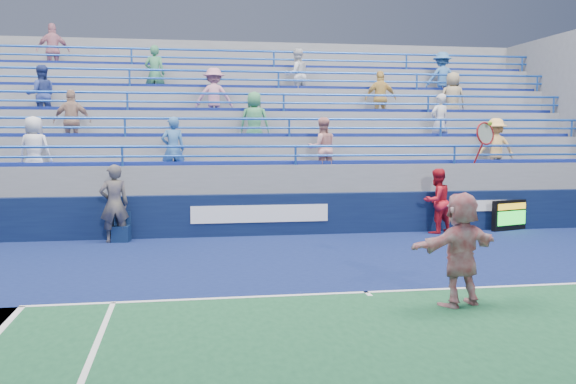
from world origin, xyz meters
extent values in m
plane|color=#333538|center=(0.00, 0.00, 0.00)|extent=(120.00, 120.00, 0.00)
cube|color=#0E194A|center=(0.00, 2.20, 0.01)|extent=(18.00, 8.40, 0.02)
cube|color=white|center=(0.00, 0.00, 0.02)|extent=(11.00, 0.10, 0.01)
cube|color=white|center=(0.00, -0.10, 0.02)|extent=(0.08, 0.30, 0.01)
cube|color=#091234|center=(0.00, 6.50, 0.55)|extent=(18.00, 0.30, 1.10)
cube|color=white|center=(-1.00, 6.34, 0.60)|extent=(3.60, 0.02, 0.45)
cube|color=white|center=(5.20, 6.34, 0.70)|extent=(1.80, 0.02, 0.30)
cube|color=slate|center=(0.00, 9.45, 0.55)|extent=(18.00, 5.60, 1.10)
cube|color=slate|center=(0.00, 9.45, 0.93)|extent=(18.00, 5.60, 1.85)
cube|color=navy|center=(0.00, 7.10, 1.90)|extent=(17.40, 0.45, 0.10)
cylinder|color=#2152B3|center=(0.00, 6.70, 2.35)|extent=(18.00, 0.07, 0.07)
cube|color=slate|center=(0.00, 9.95, 1.30)|extent=(18.00, 4.60, 2.60)
cube|color=navy|center=(0.00, 8.10, 2.65)|extent=(17.40, 0.45, 0.10)
cylinder|color=#2152B3|center=(0.00, 7.70, 3.10)|extent=(18.00, 0.07, 0.07)
cube|color=slate|center=(0.00, 10.45, 1.68)|extent=(18.00, 3.60, 3.35)
cube|color=navy|center=(0.00, 9.10, 3.40)|extent=(17.40, 0.45, 0.10)
cylinder|color=#2152B3|center=(0.00, 8.70, 3.85)|extent=(18.00, 0.07, 0.07)
cube|color=slate|center=(0.00, 10.95, 2.05)|extent=(18.00, 2.60, 4.10)
cube|color=navy|center=(0.00, 10.10, 4.15)|extent=(17.40, 0.45, 0.10)
cylinder|color=#2152B3|center=(0.00, 9.70, 4.60)|extent=(18.00, 0.07, 0.07)
cube|color=slate|center=(0.00, 11.45, 2.42)|extent=(18.00, 1.60, 4.85)
cube|color=navy|center=(0.00, 11.10, 4.90)|extent=(17.40, 0.45, 0.10)
cylinder|color=#2152B3|center=(0.00, 10.70, 5.35)|extent=(18.00, 0.07, 0.07)
imported|color=#DDB056|center=(3.11, 9.10, 3.78)|extent=(1.00, 0.42, 1.70)
imported|color=silver|center=(4.63, 8.10, 3.03)|extent=(0.71, 0.56, 1.70)
imported|color=tan|center=(-5.92, 8.10, 3.03)|extent=(1.01, 0.45, 1.70)
imported|color=white|center=(0.65, 10.10, 4.53)|extent=(0.96, 0.83, 1.70)
imported|color=#3668A4|center=(-3.22, 7.10, 2.28)|extent=(0.67, 0.49, 1.70)
imported|color=#3B8258|center=(-3.77, 10.10, 4.53)|extent=(0.69, 0.52, 1.70)
imported|color=tan|center=(5.46, 9.10, 3.78)|extent=(0.88, 0.63, 1.70)
imported|color=#CE8598|center=(-6.91, 11.10, 5.28)|extent=(1.07, 0.69, 1.70)
imported|color=navy|center=(-6.91, 9.10, 3.78)|extent=(0.95, 0.82, 1.70)
imported|color=#396EAC|center=(5.52, 10.10, 4.53)|extent=(1.12, 0.67, 1.70)
imported|color=#FFBC63|center=(5.92, 7.10, 2.28)|extent=(1.14, 0.72, 1.70)
imported|color=#CD849D|center=(-2.03, 9.10, 3.78)|extent=(1.14, 0.71, 1.70)
imported|color=#D68E8A|center=(0.82, 7.10, 2.28)|extent=(0.86, 0.68, 1.70)
imported|color=silver|center=(-6.71, 7.10, 2.28)|extent=(0.93, 0.71, 1.70)
imported|color=#408E59|center=(-0.94, 8.10, 3.03)|extent=(0.93, 0.71, 1.70)
cube|color=black|center=(5.96, 6.23, 0.43)|extent=(1.21, 0.52, 0.86)
cube|color=gold|center=(5.96, 6.16, 0.68)|extent=(1.05, 0.02, 0.17)
cube|color=#19E533|center=(5.96, 6.16, 0.36)|extent=(1.05, 0.02, 0.38)
cube|color=#0D1E40|center=(-4.51, 6.03, 0.21)|extent=(0.46, 0.46, 0.41)
cube|color=#0D1E40|center=(-4.51, 6.22, 0.58)|extent=(0.42, 0.09, 0.32)
imported|color=silver|center=(1.20, -1.00, 0.89)|extent=(1.73, 1.04, 1.77)
torus|color=#B2151F|center=(1.55, -1.00, 2.66)|extent=(0.37, 0.21, 0.36)
cylinder|color=#B2151F|center=(1.45, -1.00, 2.36)|extent=(0.08, 0.20, 0.32)
sphere|color=#C7D832|center=(1.60, -1.05, 2.81)|extent=(0.07, 0.07, 0.07)
imported|color=#141539|center=(-4.65, 5.94, 0.97)|extent=(0.80, 0.62, 1.93)
imported|color=red|center=(3.75, 6.09, 0.88)|extent=(1.04, 0.94, 1.75)
camera|label=1|loc=(-3.02, -10.15, 2.62)|focal=40.00mm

